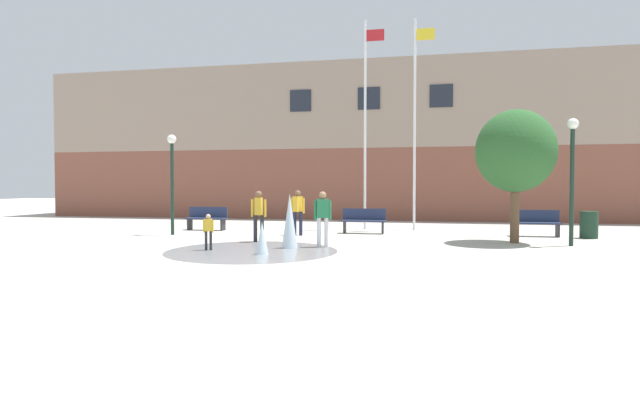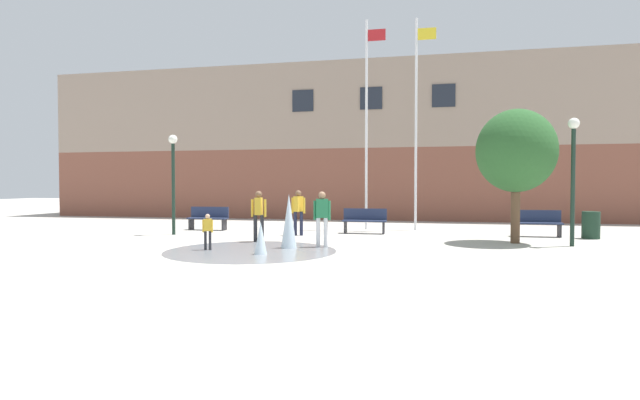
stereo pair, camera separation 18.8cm
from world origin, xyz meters
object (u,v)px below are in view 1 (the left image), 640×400
(park_bench_under_left_flagpole, at_px, (364,220))
(adult_in_red, at_px, (323,214))
(park_bench_near_trashcan, at_px, (535,222))
(trash_can, at_px, (589,225))
(lamp_post_right_lane, at_px, (572,162))
(teen_by_trashcan, at_px, (298,209))
(lamp_post_left_lane, at_px, (172,169))
(flagpole_left, at_px, (366,119))
(flagpole_right, at_px, (415,119))
(child_with_pink_shirt, at_px, (208,229))
(park_bench_left_of_flagpoles, at_px, (207,218))
(adult_near_bench, at_px, (259,212))
(street_tree_near_building, at_px, (515,151))

(park_bench_under_left_flagpole, bearing_deg, adult_in_red, -99.15)
(park_bench_near_trashcan, relative_size, trash_can, 1.78)
(trash_can, bearing_deg, lamp_post_right_lane, -116.61)
(adult_in_red, relative_size, trash_can, 1.77)
(adult_in_red, relative_size, teen_by_trashcan, 1.00)
(adult_in_red, distance_m, lamp_post_left_lane, 6.55)
(park_bench_near_trashcan, xyz_separation_m, teen_by_trashcan, (-8.14, -1.36, 0.45))
(flagpole_left, xyz_separation_m, lamp_post_right_lane, (6.49, -4.32, -1.98))
(flagpole_right, height_order, lamp_post_left_lane, flagpole_right)
(adult_in_red, xyz_separation_m, child_with_pink_shirt, (-2.91, -1.30, -0.35))
(park_bench_left_of_flagpoles, relative_size, child_with_pink_shirt, 1.62)
(child_with_pink_shirt, height_order, flagpole_left, flagpole_left)
(park_bench_near_trashcan, relative_size, flagpole_right, 0.19)
(park_bench_left_of_flagpoles, bearing_deg, adult_near_bench, -46.39)
(park_bench_under_left_flagpole, xyz_separation_m, flagpole_left, (-0.13, 1.75, 3.94))
(street_tree_near_building, bearing_deg, adult_near_bench, -170.81)
(adult_in_red, xyz_separation_m, flagpole_right, (2.51, 6.03, 3.45))
(park_bench_near_trashcan, height_order, street_tree_near_building, street_tree_near_building)
(park_bench_left_of_flagpoles, relative_size, flagpole_right, 0.19)
(park_bench_near_trashcan, height_order, flagpole_left, flagpole_left)
(adult_near_bench, relative_size, flagpole_left, 0.19)
(park_bench_under_left_flagpole, bearing_deg, flagpole_right, 43.86)
(lamp_post_left_lane, relative_size, trash_can, 3.96)
(adult_in_red, distance_m, trash_can, 9.20)
(flagpole_right, bearing_deg, adult_near_bench, -132.79)
(park_bench_under_left_flagpole, distance_m, street_tree_near_building, 5.80)
(park_bench_near_trashcan, relative_size, street_tree_near_building, 0.39)
(park_bench_under_left_flagpole, relative_size, lamp_post_right_lane, 0.43)
(teen_by_trashcan, bearing_deg, flagpole_right, -33.40)
(flagpole_left, bearing_deg, adult_in_red, -95.30)
(lamp_post_right_lane, bearing_deg, park_bench_left_of_flagpoles, 167.95)
(park_bench_left_of_flagpoles, distance_m, child_with_pink_shirt, 6.27)
(flagpole_left, distance_m, lamp_post_right_lane, 8.04)
(park_bench_left_of_flagpoles, relative_size, park_bench_near_trashcan, 1.00)
(child_with_pink_shirt, distance_m, trash_can, 12.38)
(park_bench_near_trashcan, xyz_separation_m, child_with_pink_shirt, (-9.55, -5.71, 0.10))
(park_bench_near_trashcan, height_order, lamp_post_right_lane, lamp_post_right_lane)
(adult_near_bench, bearing_deg, street_tree_near_building, -89.13)
(adult_near_bench, distance_m, street_tree_near_building, 8.11)
(teen_by_trashcan, height_order, trash_can, teen_by_trashcan)
(child_with_pink_shirt, relative_size, lamp_post_left_lane, 0.28)
(trash_can, relative_size, street_tree_near_building, 0.22)
(park_bench_near_trashcan, xyz_separation_m, trash_can, (1.60, -0.33, -0.03))
(teen_by_trashcan, bearing_deg, park_bench_left_of_flagpoles, 91.60)
(lamp_post_left_lane, xyz_separation_m, lamp_post_right_lane, (12.98, -0.67, 0.08))
(park_bench_near_trashcan, relative_size, adult_near_bench, 1.01)
(trash_can, bearing_deg, park_bench_left_of_flagpoles, 178.70)
(flagpole_left, relative_size, street_tree_near_building, 2.05)
(adult_near_bench, bearing_deg, park_bench_under_left_flagpole, -49.22)
(park_bench_near_trashcan, bearing_deg, adult_in_red, -146.40)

